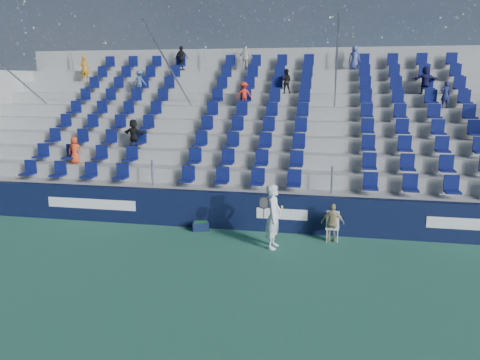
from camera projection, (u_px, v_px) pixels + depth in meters
name	position (u px, v px, depth m)	size (l,w,h in m)	color
ground	(212.00, 265.00, 12.20)	(70.00, 70.00, 0.00)	#2E6C52
sponsor_wall	(236.00, 211.00, 15.10)	(24.00, 0.32, 1.20)	black
grandstand	(260.00, 144.00, 19.68)	(24.00, 8.17, 6.63)	#A2A29D
tennis_player	(274.00, 216.00, 13.30)	(0.69, 0.71, 1.86)	white
line_judge_chair	(333.00, 224.00, 14.05)	(0.41, 0.42, 0.88)	white
line_judge	(333.00, 223.00, 13.90)	(0.68, 0.28, 1.16)	tan
ball_bin	(201.00, 226.00, 15.01)	(0.61, 0.50, 0.29)	#0F1A37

